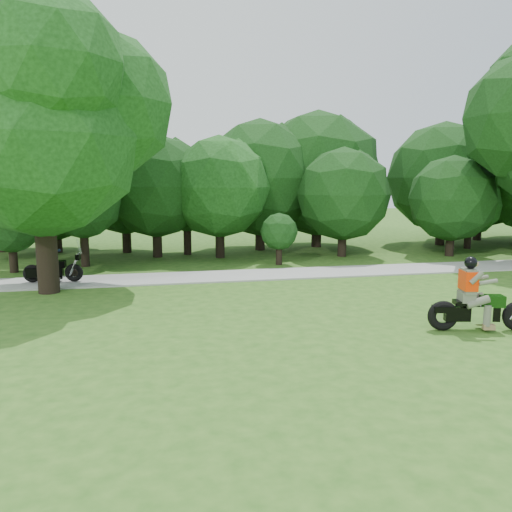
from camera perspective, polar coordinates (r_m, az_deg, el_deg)
name	(u,v)px	position (r m, az deg, el deg)	size (l,w,h in m)	color
ground	(445,331)	(13.39, 20.80, -8.00)	(100.00, 100.00, 0.00)	#295618
walkway	(333,272)	(20.38, 8.75, -1.81)	(60.00, 2.20, 0.06)	gray
tree_line	(317,181)	(27.14, 6.99, 8.53)	(39.35, 11.29, 7.48)	black
big_tree_west	(39,116)	(18.09, -23.53, 14.49)	(8.64, 6.56, 9.96)	black
chopper_motorcycle	(476,304)	(13.50, 23.82, -5.01)	(2.59, 0.99, 1.87)	black
touring_motorcycle	(49,266)	(19.39, -22.58, -1.08)	(2.11, 0.72, 1.61)	black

